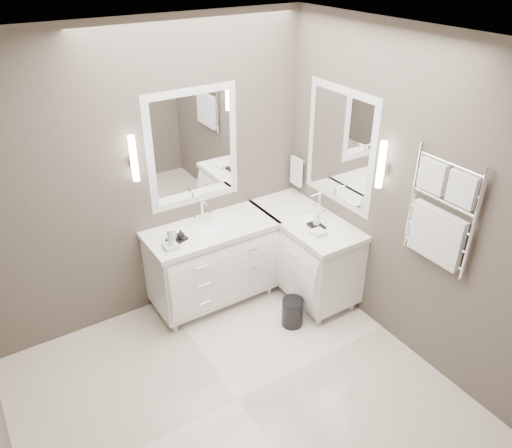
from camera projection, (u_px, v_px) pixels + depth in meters
floor at (237, 400)px, 3.99m from camera, size 3.20×3.00×0.01m
ceiling at (228, 47)px, 2.63m from camera, size 3.20×3.00×0.01m
wall_back at (148, 179)px, 4.41m from camera, size 3.20×0.01×2.70m
wall_front at (404, 420)px, 2.21m from camera, size 3.20×0.01×2.70m
wall_right at (404, 200)px, 4.06m from camera, size 0.01×3.00×2.70m
vanity_back at (212, 260)px, 4.85m from camera, size 1.24×0.59×0.97m
vanity_right at (304, 249)px, 5.02m from camera, size 0.59×1.24×0.97m
mirror_back at (193, 148)px, 4.51m from camera, size 0.90×0.02×1.10m
mirror_right at (340, 147)px, 4.53m from camera, size 0.02×0.90×1.10m
sconce_back at (134, 159)px, 4.17m from camera, size 0.06×0.06×0.40m
sconce_right at (381, 166)px, 4.06m from camera, size 0.06×0.06×0.40m
towel_bar_corner at (296, 171)px, 5.13m from camera, size 0.03×0.22×0.30m
towel_ladder at (440, 218)px, 3.72m from camera, size 0.06×0.58×0.90m
waste_bin at (292, 312)px, 4.70m from camera, size 0.20×0.20×0.28m
amenity_tray_back at (177, 239)px, 4.46m from camera, size 0.19×0.16×0.02m
amenity_tray_right at (316, 226)px, 4.67m from camera, size 0.12×0.16×0.02m
water_bottle at (171, 239)px, 4.30m from camera, size 0.09×0.09×0.19m
soap_bottle_a at (172, 232)px, 4.42m from camera, size 0.06×0.06×0.13m
soap_bottle_b at (181, 234)px, 4.42m from camera, size 0.09×0.09×0.09m
soap_bottle_c at (317, 217)px, 4.62m from camera, size 0.08×0.08×0.17m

